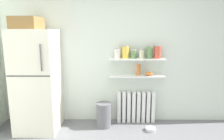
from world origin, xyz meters
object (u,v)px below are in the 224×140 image
at_px(storage_jar_1, 125,52).
at_px(storage_jar_2, 133,54).
at_px(shelf_bowl, 149,74).
at_px(storage_jar_4, 149,52).
at_px(radiator, 136,107).
at_px(storage_jar_3, 141,54).
at_px(refrigerator, 37,78).
at_px(storage_jar_0, 117,53).
at_px(storage_jar_5, 157,52).
at_px(vase, 138,70).
at_px(trash_bin, 104,115).
at_px(pet_food_bowl, 151,129).

height_order(storage_jar_1, storage_jar_2, storage_jar_1).
xyz_separation_m(storage_jar_1, shelf_bowl, (0.43, -0.00, -0.39)).
bearing_deg(storage_jar_4, radiator, 171.87).
bearing_deg(storage_jar_1, storage_jar_3, -0.00).
bearing_deg(refrigerator, storage_jar_2, 8.41).
relative_size(storage_jar_0, storage_jar_3, 1.14).
distance_m(storage_jar_1, storage_jar_5, 0.56).
xyz_separation_m(storage_jar_0, storage_jar_4, (0.56, -0.00, 0.02)).
bearing_deg(vase, storage_jar_0, 180.00).
height_order(storage_jar_2, trash_bin, storage_jar_2).
height_order(radiator, pet_food_bowl, radiator).
relative_size(storage_jar_1, storage_jar_2, 1.43).
bearing_deg(storage_jar_4, storage_jar_3, 180.00).
bearing_deg(storage_jar_3, storage_jar_0, 180.00).
bearing_deg(storage_jar_4, storage_jar_0, 180.00).
distance_m(storage_jar_0, trash_bin, 1.12).
xyz_separation_m(refrigerator, pet_food_bowl, (1.92, -0.08, -0.87)).
bearing_deg(storage_jar_1, storage_jar_0, 180.00).
distance_m(storage_jar_1, vase, 0.40).
xyz_separation_m(storage_jar_0, storage_jar_3, (0.42, -0.00, -0.01)).
height_order(vase, pet_food_bowl, vase).
distance_m(storage_jar_0, storage_jar_2, 0.28).
distance_m(refrigerator, pet_food_bowl, 2.11).
bearing_deg(storage_jar_2, storage_jar_3, -0.00).
bearing_deg(storage_jar_2, trash_bin, -161.32).
bearing_deg(vase, trash_bin, -164.05).
bearing_deg(storage_jar_3, storage_jar_4, 0.00).
bearing_deg(storage_jar_5, radiator, 175.10).
xyz_separation_m(storage_jar_0, storage_jar_1, (0.14, 0.00, 0.02)).
bearing_deg(vase, shelf_bowl, 0.00).
height_order(radiator, storage_jar_0, storage_jar_0).
bearing_deg(storage_jar_1, storage_jar_4, -0.00).
xyz_separation_m(storage_jar_2, storage_jar_5, (0.42, -0.00, 0.04)).
distance_m(radiator, storage_jar_2, 1.00).
xyz_separation_m(storage_jar_2, trash_bin, (-0.52, -0.18, -1.06)).
relative_size(storage_jar_3, storage_jar_5, 0.71).
bearing_deg(storage_jar_5, storage_jar_1, 180.00).
bearing_deg(storage_jar_0, storage_jar_3, -0.00).
relative_size(storage_jar_3, shelf_bowl, 1.16).
relative_size(storage_jar_4, shelf_bowl, 1.65).
height_order(storage_jar_1, trash_bin, storage_jar_1).
distance_m(refrigerator, radiator, 1.83).
distance_m(storage_jar_2, storage_jar_5, 0.42).
bearing_deg(storage_jar_2, radiator, 23.20).
bearing_deg(storage_jar_5, storage_jar_3, -180.00).
bearing_deg(refrigerator, storage_jar_4, 7.19).
bearing_deg(storage_jar_4, refrigerator, -172.81).
bearing_deg(storage_jar_5, trash_bin, -169.41).
height_order(storage_jar_2, storage_jar_3, storage_jar_3).
xyz_separation_m(vase, pet_food_bowl, (0.20, -0.32, -0.97)).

